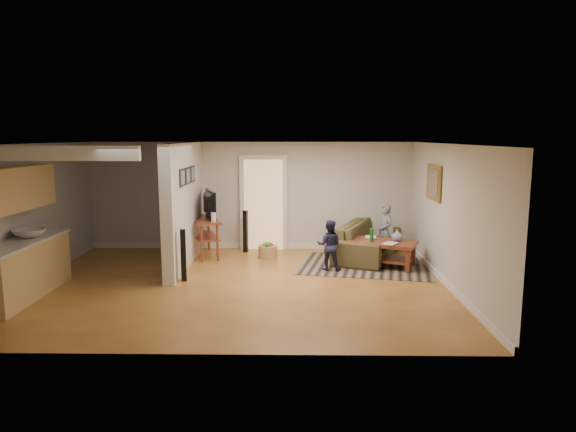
% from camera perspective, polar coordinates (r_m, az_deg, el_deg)
% --- Properties ---
extents(ground, '(7.50, 7.50, 0.00)m').
position_cam_1_polar(ground, '(9.35, -5.67, -7.54)').
color(ground, brown).
rests_on(ground, ground).
extents(room_shell, '(7.54, 6.02, 2.52)m').
position_cam_1_polar(room_shell, '(9.64, -11.82, 1.68)').
color(room_shell, beige).
rests_on(room_shell, ground).
extents(area_rug, '(2.98, 2.42, 0.01)m').
position_cam_1_polar(area_rug, '(10.68, 8.63, -5.47)').
color(area_rug, black).
rests_on(area_rug, ground).
extents(sofa, '(1.88, 2.77, 0.75)m').
position_cam_1_polar(sofa, '(11.53, 8.95, -4.44)').
color(sofa, '#463623').
rests_on(sofa, ground).
extents(coffee_table, '(1.54, 1.24, 0.80)m').
position_cam_1_polar(coffee_table, '(10.62, 10.46, -3.35)').
color(coffee_table, maroon).
rests_on(coffee_table, ground).
extents(tv_console, '(0.91, 1.43, 1.15)m').
position_cam_1_polar(tv_console, '(11.43, -9.13, -0.64)').
color(tv_console, maroon).
rests_on(tv_console, ground).
extents(speaker_left, '(0.12, 0.12, 0.97)m').
position_cam_1_polar(speaker_left, '(9.57, -11.56, -4.29)').
color(speaker_left, black).
rests_on(speaker_left, ground).
extents(speaker_right, '(0.12, 0.12, 0.97)m').
position_cam_1_polar(speaker_right, '(11.73, -4.74, -1.71)').
color(speaker_right, black).
rests_on(speaker_right, ground).
extents(toy_basket, '(0.42, 0.42, 0.37)m').
position_cam_1_polar(toy_basket, '(11.21, -2.25, -3.91)').
color(toy_basket, olive).
rests_on(toy_basket, ground).
extents(child, '(0.42, 0.50, 1.17)m').
position_cam_1_polar(child, '(11.51, 10.64, -4.51)').
color(child, gray).
rests_on(child, ground).
extents(toddler, '(0.54, 0.45, 1.01)m').
position_cam_1_polar(toddler, '(10.27, 4.57, -6.01)').
color(toddler, '#1F2242').
rests_on(toddler, ground).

